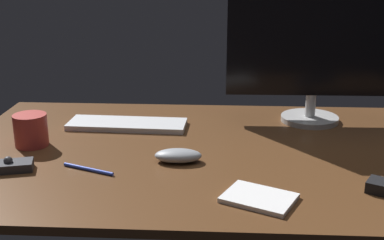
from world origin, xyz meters
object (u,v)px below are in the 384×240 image
object	(u,v)px
monitor	(314,37)
notepad	(257,198)
computer_mouse	(177,156)
pen	(87,169)
coffee_mug	(29,130)
keyboard	(126,124)

from	to	relation	value
monitor	notepad	world-z (taller)	monitor
computer_mouse	notepad	xyz separation A→B (cm)	(18.58, -19.96, -1.09)
notepad	computer_mouse	bearing A→B (deg)	132.94
pen	coffee_mug	bearing A→B (deg)	162.88
pen	notepad	bearing A→B (deg)	4.18
keyboard	notepad	distance (cm)	58.51
keyboard	computer_mouse	bearing A→B (deg)	-53.93
computer_mouse	notepad	distance (cm)	27.29
keyboard	pen	world-z (taller)	keyboard
notepad	pen	world-z (taller)	notepad
computer_mouse	coffee_mug	distance (cm)	41.38
keyboard	computer_mouse	distance (cm)	31.44
keyboard	coffee_mug	size ratio (longest dim) A/B	3.93
monitor	coffee_mug	xyz separation A→B (cm)	(-78.11, -25.58, -21.68)
keyboard	computer_mouse	world-z (taller)	computer_mouse
keyboard	computer_mouse	size ratio (longest dim) A/B	2.99
monitor	pen	xyz separation A→B (cm)	(-58.73, -41.65, -25.58)
computer_mouse	keyboard	bearing A→B (deg)	121.52
monitor	computer_mouse	size ratio (longest dim) A/B	4.46
keyboard	pen	distance (cm)	33.20
coffee_mug	pen	bearing A→B (deg)	-39.67
coffee_mug	monitor	bearing A→B (deg)	18.13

